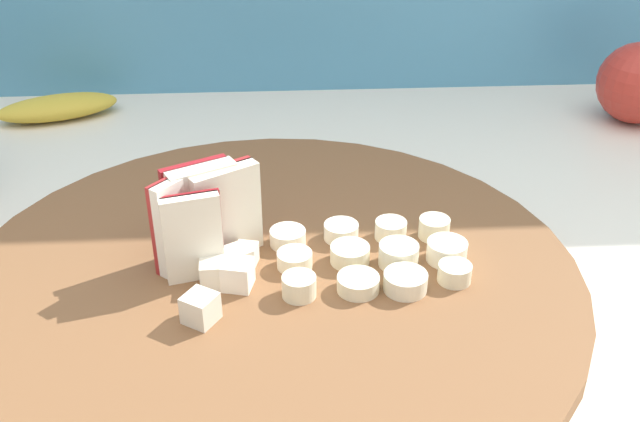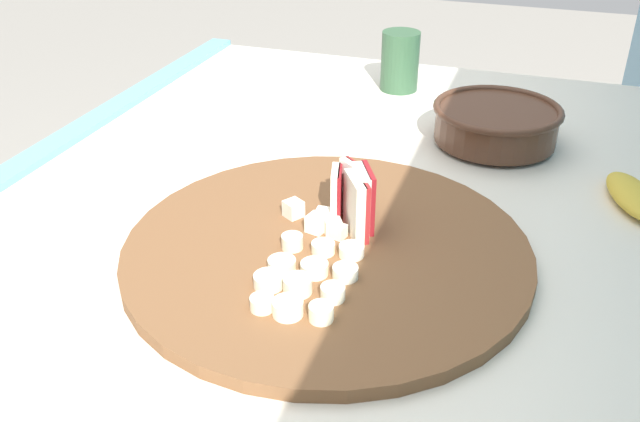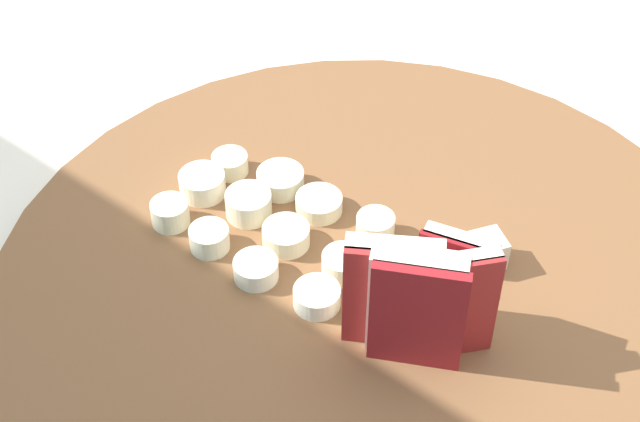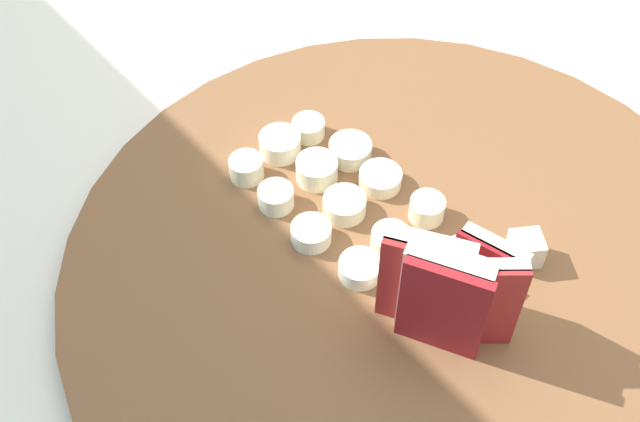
# 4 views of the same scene
# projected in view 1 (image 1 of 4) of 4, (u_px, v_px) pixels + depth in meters

# --- Properties ---
(tile_backsplash) EXTENTS (2.40, 0.04, 1.47)m
(tile_backsplash) POSITION_uv_depth(u_px,v_px,m) (235.00, 201.00, 0.92)
(tile_backsplash) COLOR #4C8EB2
(tile_backsplash) RESTS_ON ground
(cutting_board) EXTENTS (0.42, 0.42, 0.01)m
(cutting_board) POSITION_uv_depth(u_px,v_px,m) (270.00, 277.00, 0.50)
(cutting_board) COLOR brown
(cutting_board) RESTS_ON tiled_countertop
(apple_wedge_fan) EXTENTS (0.07, 0.06, 0.07)m
(apple_wedge_fan) POSITION_uv_depth(u_px,v_px,m) (204.00, 217.00, 0.49)
(apple_wedge_fan) COLOR maroon
(apple_wedge_fan) RESTS_ON cutting_board
(apple_dice_pile) EXTENTS (0.05, 0.08, 0.02)m
(apple_dice_pile) POSITION_uv_depth(u_px,v_px,m) (225.00, 276.00, 0.48)
(apple_dice_pile) COLOR #EFE5CC
(apple_dice_pile) RESTS_ON cutting_board
(banana_slice_rows) EXTENTS (0.14, 0.09, 0.02)m
(banana_slice_rows) POSITION_uv_depth(u_px,v_px,m) (376.00, 255.00, 0.50)
(banana_slice_rows) COLOR beige
(banana_slice_rows) RESTS_ON cutting_board
(banana_peel) EXTENTS (0.13, 0.08, 0.02)m
(banana_peel) POSITION_uv_depth(u_px,v_px,m) (58.00, 107.00, 0.75)
(banana_peel) COLOR gold
(banana_peel) RESTS_ON tiled_countertop
(whole_apple) EXTENTS (0.08, 0.08, 0.08)m
(whole_apple) POSITION_uv_depth(u_px,v_px,m) (638.00, 83.00, 0.73)
(whole_apple) COLOR #B22D23
(whole_apple) RESTS_ON tiled_countertop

